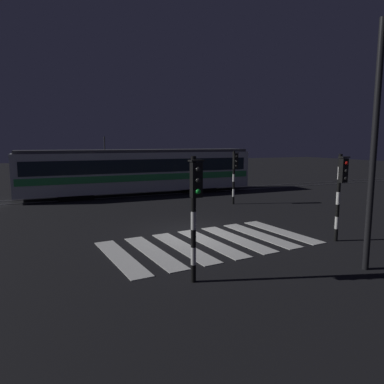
{
  "coord_description": "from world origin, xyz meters",
  "views": [
    {
      "loc": [
        -5.84,
        -12.98,
        3.73
      ],
      "look_at": [
        0.91,
        2.14,
        1.4
      ],
      "focal_mm": 32.9,
      "sensor_mm": 36.0,
      "label": 1
    }
  ],
  "objects_px": {
    "traffic_light_corner_far_right": "(235,169)",
    "street_lamp_near_kerb": "(384,113)",
    "traffic_light_corner_near_right": "(341,184)",
    "traffic_light_kerb_mid_left": "(195,201)",
    "tram": "(141,171)"
  },
  "relations": [
    {
      "from": "traffic_light_corner_near_right",
      "to": "traffic_light_kerb_mid_left",
      "type": "bearing_deg",
      "value": -167.84
    },
    {
      "from": "traffic_light_corner_far_right",
      "to": "street_lamp_near_kerb",
      "type": "xyz_separation_m",
      "value": [
        -2.17,
        -11.47,
        2.39
      ]
    },
    {
      "from": "tram",
      "to": "traffic_light_corner_near_right",
      "type": "bearing_deg",
      "value": -76.87
    },
    {
      "from": "traffic_light_corner_near_right",
      "to": "traffic_light_kerb_mid_left",
      "type": "relative_size",
      "value": 0.98
    },
    {
      "from": "traffic_light_corner_near_right",
      "to": "street_lamp_near_kerb",
      "type": "bearing_deg",
      "value": -119.15
    },
    {
      "from": "traffic_light_corner_near_right",
      "to": "traffic_light_kerb_mid_left",
      "type": "height_order",
      "value": "traffic_light_kerb_mid_left"
    },
    {
      "from": "traffic_light_corner_far_right",
      "to": "traffic_light_corner_near_right",
      "type": "relative_size",
      "value": 0.97
    },
    {
      "from": "traffic_light_kerb_mid_left",
      "to": "tram",
      "type": "distance_m",
      "value": 16.63
    },
    {
      "from": "tram",
      "to": "traffic_light_kerb_mid_left",
      "type": "bearing_deg",
      "value": -100.91
    },
    {
      "from": "traffic_light_corner_near_right",
      "to": "tram",
      "type": "relative_size",
      "value": 0.2
    },
    {
      "from": "traffic_light_corner_near_right",
      "to": "traffic_light_kerb_mid_left",
      "type": "xyz_separation_m",
      "value": [
        -6.62,
        -1.43,
        0.05
      ]
    },
    {
      "from": "traffic_light_corner_far_right",
      "to": "traffic_light_kerb_mid_left",
      "type": "distance_m",
      "value": 12.43
    },
    {
      "from": "traffic_light_corner_far_right",
      "to": "traffic_light_kerb_mid_left",
      "type": "bearing_deg",
      "value": -125.6
    },
    {
      "from": "traffic_light_corner_near_right",
      "to": "street_lamp_near_kerb",
      "type": "distance_m",
      "value": 3.96
    },
    {
      "from": "traffic_light_corner_near_right",
      "to": "tram",
      "type": "distance_m",
      "value": 15.31
    }
  ]
}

